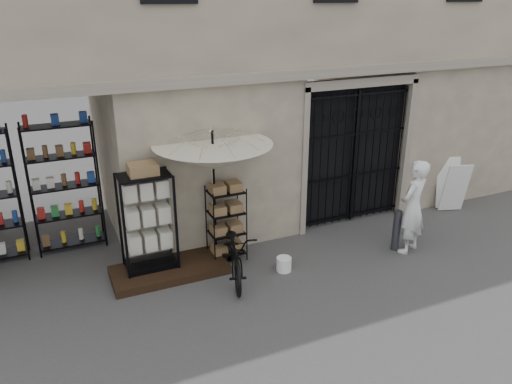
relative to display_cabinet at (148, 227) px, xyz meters
name	(u,v)px	position (x,y,z in m)	size (l,w,h in m)	color
ground	(333,287)	(2.68, -1.69, -0.92)	(80.00, 80.00, 0.00)	black
shop_recess	(25,189)	(-1.82, 1.11, 0.58)	(3.00, 1.70, 3.00)	black
shop_shelving	(24,193)	(-1.87, 1.61, 0.33)	(2.70, 0.50, 2.50)	black
iron_gate	(350,153)	(4.43, 0.59, 0.58)	(2.50, 0.21, 3.00)	black
step_platform	(170,270)	(0.28, -0.14, -0.84)	(2.00, 0.90, 0.15)	black
display_cabinet	(148,227)	(0.00, 0.00, 0.00)	(0.95, 0.71, 1.85)	black
wire_rack	(226,224)	(1.41, -0.01, -0.22)	(0.71, 0.58, 1.42)	black
market_umbrella	(213,150)	(1.22, 0.03, 1.20)	(2.06, 2.10, 2.95)	black
white_bucket	(284,264)	(2.17, -0.86, -0.79)	(0.27, 0.27, 0.26)	white
bicycle	(235,276)	(1.31, -0.67, -0.92)	(0.63, 0.95, 1.80)	black
steel_bollard	(396,230)	(4.49, -1.01, -0.51)	(0.15, 0.15, 0.81)	#41444C
shopkeeper	(407,250)	(4.69, -1.15, -0.92)	(0.66, 1.82, 0.44)	silver
easel_sign	(452,185)	(6.85, 0.04, -0.32)	(0.71, 0.76, 1.15)	silver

